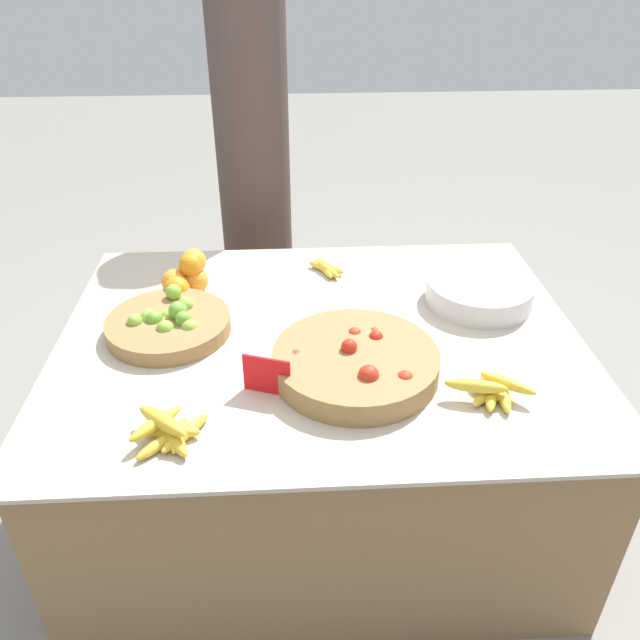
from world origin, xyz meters
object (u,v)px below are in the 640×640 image
(tomato_basket, at_px, (356,362))
(vendor_person, at_px, (255,184))
(metal_bowl, at_px, (479,291))
(lime_bowl, at_px, (169,323))
(price_sign, at_px, (267,376))

(tomato_basket, bearing_deg, vendor_person, 104.65)
(metal_bowl, bearing_deg, vendor_person, 132.34)
(lime_bowl, relative_size, vendor_person, 0.22)
(metal_bowl, height_order, price_sign, price_sign)
(metal_bowl, distance_m, vendor_person, 1.04)
(metal_bowl, height_order, vendor_person, vendor_person)
(lime_bowl, distance_m, metal_bowl, 0.93)
(tomato_basket, distance_m, vendor_person, 1.15)
(vendor_person, bearing_deg, price_sign, -86.93)
(price_sign, bearing_deg, tomato_basket, 35.78)
(vendor_person, bearing_deg, metal_bowl, -47.66)
(metal_bowl, bearing_deg, tomato_basket, -140.40)
(lime_bowl, relative_size, tomato_basket, 0.82)
(metal_bowl, distance_m, price_sign, 0.76)
(tomato_basket, xyz_separation_m, metal_bowl, (0.41, 0.34, 0.00))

